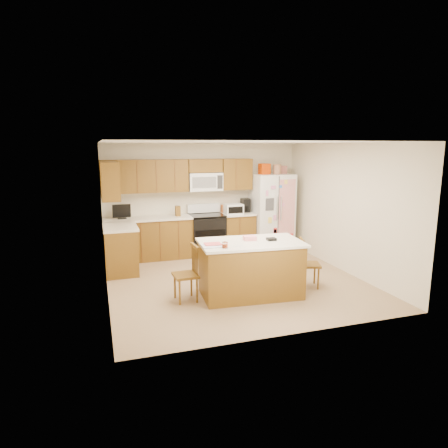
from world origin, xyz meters
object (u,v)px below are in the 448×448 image
object	(u,v)px
island	(250,268)
windsor_chair_right	(308,264)
refrigerator	(271,211)
windsor_chair_back	(233,259)
windsor_chair_left	(187,275)
stove	(207,234)

from	to	relation	value
island	windsor_chair_right	size ratio (longest dim) A/B	2.01
refrigerator	windsor_chair_back	xyz separation A→B (m)	(-1.59, -1.84, -0.51)
windsor_chair_right	refrigerator	bearing A→B (deg)	79.97
windsor_chair_left	windsor_chair_right	distance (m)	2.16
refrigerator	windsor_chair_right	bearing A→B (deg)	-100.03
windsor_chair_left	windsor_chair_back	world-z (taller)	windsor_chair_left
refrigerator	windsor_chair_back	distance (m)	2.49
refrigerator	stove	bearing A→B (deg)	177.70
island	windsor_chair_back	xyz separation A→B (m)	(-0.03, 0.78, -0.05)
refrigerator	windsor_chair_back	size ratio (longest dim) A/B	2.33
stove	windsor_chair_right	distance (m)	2.85
windsor_chair_left	windsor_chair_back	size ratio (longest dim) A/B	1.04
island	windsor_chair_back	world-z (taller)	island
stove	windsor_chair_back	world-z (taller)	stove
windsor_chair_left	windsor_chair_right	bearing A→B (deg)	-0.57
island	windsor_chair_left	xyz separation A→B (m)	(-1.05, 0.09, -0.03)
refrigerator	windsor_chair_right	xyz separation A→B (m)	(-0.45, -2.56, -0.51)
refrigerator	island	distance (m)	3.09
windsor_chair_back	refrigerator	bearing A→B (deg)	49.12
stove	island	size ratio (longest dim) A/B	0.65
stove	windsor_chair_left	distance (m)	2.80
stove	windsor_chair_back	distance (m)	1.91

